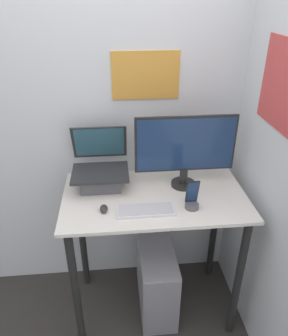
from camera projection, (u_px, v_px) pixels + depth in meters
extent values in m
cube|color=silver|center=(148.00, 109.00, 2.02)|extent=(6.00, 0.05, 2.60)
cube|color=gold|center=(146.00, 76.00, 1.89)|extent=(0.40, 0.01, 0.28)
cube|color=beige|center=(155.00, 197.00, 1.87)|extent=(1.05, 0.60, 0.02)
cylinder|color=black|center=(76.00, 293.00, 1.84)|extent=(0.05, 0.05, 0.90)
cylinder|color=black|center=(238.00, 281.00, 1.92)|extent=(0.05, 0.05, 0.90)
cylinder|color=black|center=(82.00, 236.00, 2.27)|extent=(0.05, 0.05, 0.90)
cylinder|color=black|center=(214.00, 227.00, 2.35)|extent=(0.05, 0.05, 0.90)
cube|color=#4C4C51|center=(101.00, 181.00, 1.92)|extent=(0.23, 0.17, 0.09)
cube|color=#262628|center=(100.00, 173.00, 1.90)|extent=(0.33, 0.24, 0.02)
cube|color=#262628|center=(100.00, 142.00, 1.98)|extent=(0.33, 0.09, 0.23)
cube|color=#336072|center=(99.00, 142.00, 1.97)|extent=(0.29, 0.08, 0.20)
cylinder|color=black|center=(183.00, 184.00, 1.96)|extent=(0.14, 0.14, 0.02)
cylinder|color=black|center=(184.00, 175.00, 1.93)|extent=(0.05, 0.05, 0.10)
cube|color=black|center=(186.00, 144.00, 1.84)|extent=(0.58, 0.01, 0.33)
cube|color=navy|center=(186.00, 145.00, 1.83)|extent=(0.55, 0.01, 0.31)
cube|color=silver|center=(146.00, 210.00, 1.73)|extent=(0.31, 0.12, 0.01)
cube|color=#A8A8AD|center=(146.00, 209.00, 1.72)|extent=(0.28, 0.10, 0.00)
ellipsoid|color=#262626|center=(104.00, 209.00, 1.73)|extent=(0.04, 0.07, 0.03)
cylinder|color=#4C4C51|center=(192.00, 206.00, 1.75)|extent=(0.08, 0.08, 0.02)
cube|color=black|center=(192.00, 192.00, 1.73)|extent=(0.07, 0.04, 0.14)
cube|color=navy|center=(193.00, 192.00, 1.72)|extent=(0.06, 0.03, 0.13)
cube|color=gray|center=(156.00, 277.00, 2.21)|extent=(0.23, 0.52, 0.49)
cube|color=slate|center=(162.00, 310.00, 1.98)|extent=(0.21, 0.01, 0.46)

